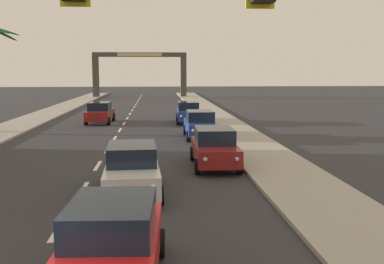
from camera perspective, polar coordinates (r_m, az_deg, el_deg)
The scene contains 10 objects.
sidewalk_right at distance 26.81m, azimuth 6.61°, elevation -0.87°, with size 3.20×110.00×0.14m, color #9E998E.
lane_markings at distance 26.53m, azimuth -9.28°, elevation -1.16°, with size 4.28×88.15×0.01m.
traffic_signal_mast at distance 6.41m, azimuth 0.23°, elevation 15.57°, with size 10.91×0.41×6.78m.
sedan_lead_at_stop_bar at distance 8.83m, azimuth -10.38°, elevation -14.17°, with size 2.11×4.51×1.68m.
sedan_third_in_queue at distance 15.12m, azimuth -7.76°, elevation -4.75°, with size 2.11×4.51×1.68m.
sedan_oncoming_far at distance 35.82m, azimuth -11.81°, elevation 2.49°, with size 2.07×4.50×1.68m.
sedan_parked_nearest_kerb at distance 35.30m, azimuth -0.47°, elevation 2.58°, with size 2.04×4.49×1.68m.
sedan_parked_mid_kerb at distance 19.21m, azimuth 2.92°, elevation -1.96°, with size 1.99×4.47×1.68m.
sedan_parked_far_kerb at distance 27.39m, azimuth 1.06°, elevation 1.02°, with size 1.96×4.46×1.68m.
town_gateway_arch at distance 69.61m, azimuth -6.77°, elevation 8.16°, with size 14.50×0.90×6.95m.
Camera 1 is at (2.65, -5.99, 4.16)m, focal length 41.21 mm.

